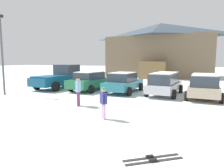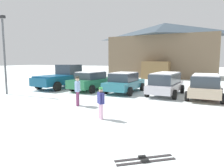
% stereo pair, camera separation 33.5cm
% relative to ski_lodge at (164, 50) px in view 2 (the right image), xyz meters
% --- Properties ---
extents(ground, '(160.00, 160.00, 0.00)m').
position_rel_ski_lodge_xyz_m(ground, '(1.29, -29.24, -4.24)').
color(ground, silver).
extents(ski_lodge, '(16.32, 11.12, 8.38)m').
position_rel_ski_lodge_xyz_m(ski_lodge, '(0.00, 0.00, 0.00)').
color(ski_lodge, brown).
rests_on(ski_lodge, ground).
extents(parked_green_coupe, '(2.65, 4.84, 1.61)m').
position_rel_ski_lodge_xyz_m(parked_green_coupe, '(-3.16, -17.74, -3.41)').
color(parked_green_coupe, '#287148').
rests_on(parked_green_coupe, ground).
extents(parked_teal_hatchback, '(2.43, 4.64, 1.61)m').
position_rel_ski_lodge_xyz_m(parked_teal_hatchback, '(-0.17, -17.74, -3.42)').
color(parked_teal_hatchback, teal).
rests_on(parked_teal_hatchback, ground).
extents(parked_silver_wagon, '(2.44, 4.76, 1.67)m').
position_rel_ski_lodge_xyz_m(parked_silver_wagon, '(3.06, -17.72, -3.34)').
color(parked_silver_wagon, silver).
rests_on(parked_silver_wagon, ground).
extents(parked_beige_suv, '(2.34, 4.11, 1.65)m').
position_rel_ski_lodge_xyz_m(parked_beige_suv, '(5.69, -18.26, -3.35)').
color(parked_beige_suv, tan).
rests_on(parked_beige_suv, ground).
extents(pickup_truck, '(2.88, 5.56, 2.15)m').
position_rel_ski_lodge_xyz_m(pickup_truck, '(-6.40, -17.49, -3.24)').
color(pickup_truck, navy).
rests_on(pickup_truck, ground).
extents(skier_teen_in_navy_coat, '(0.42, 0.37, 1.41)m').
position_rel_ski_lodge_xyz_m(skier_teen_in_navy_coat, '(1.41, -25.09, -3.44)').
color(skier_teen_in_navy_coat, '#DDACC9').
rests_on(skier_teen_in_navy_coat, ground).
extents(skier_adult_in_blue_parka, '(0.37, 0.59, 1.67)m').
position_rel_ski_lodge_xyz_m(skier_adult_in_blue_parka, '(-0.96, -23.30, -3.29)').
color(skier_adult_in_blue_parka, '#7B3762').
rests_on(skier_adult_in_blue_parka, ground).
extents(pair_of_skis, '(1.45, 1.18, 0.08)m').
position_rel_ski_lodge_xyz_m(pair_of_skis, '(4.08, -27.89, -4.22)').
color(pair_of_skis, '#2B2729').
rests_on(pair_of_skis, ground).
extents(lamp_post, '(0.44, 0.24, 5.81)m').
position_rel_ski_lodge_xyz_m(lamp_post, '(-8.11, -22.14, -0.98)').
color(lamp_post, '#515459').
rests_on(lamp_post, ground).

